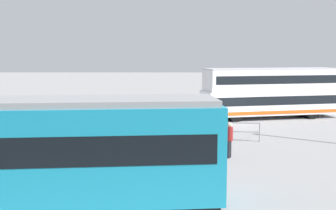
# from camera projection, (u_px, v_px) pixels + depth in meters

# --- Properties ---
(ground_plane) EXTENTS (160.00, 160.00, 0.00)m
(ground_plane) POSITION_uv_depth(u_px,v_px,m) (231.00, 123.00, 29.51)
(ground_plane) COLOR gray
(double_decker_bus) EXTENTS (10.84, 4.86, 3.79)m
(double_decker_bus) POSITION_uv_depth(u_px,v_px,m) (271.00, 93.00, 31.55)
(double_decker_bus) COLOR white
(double_decker_bus) RESTS_ON ground
(pedestrian_near_railing) EXTENTS (0.43, 0.43, 1.77)m
(pedestrian_near_railing) POSITION_uv_depth(u_px,v_px,m) (208.00, 118.00, 25.20)
(pedestrian_near_railing) COLOR #33384C
(pedestrian_near_railing) RESTS_ON ground
(pedestrian_crossing) EXTENTS (0.42, 0.42, 1.69)m
(pedestrian_crossing) POSITION_uv_depth(u_px,v_px,m) (229.00, 138.00, 19.49)
(pedestrian_crossing) COLOR black
(pedestrian_crossing) RESTS_ON ground
(pedestrian_railing) EXTENTS (8.40, 1.05, 1.08)m
(pedestrian_railing) POSITION_uv_depth(u_px,v_px,m) (185.00, 127.00, 23.54)
(pedestrian_railing) COLOR gray
(pedestrian_railing) RESTS_ON ground
(info_sign) EXTENTS (1.01, 0.14, 2.44)m
(info_sign) POSITION_uv_depth(u_px,v_px,m) (97.00, 110.00, 23.73)
(info_sign) COLOR slate
(info_sign) RESTS_ON ground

